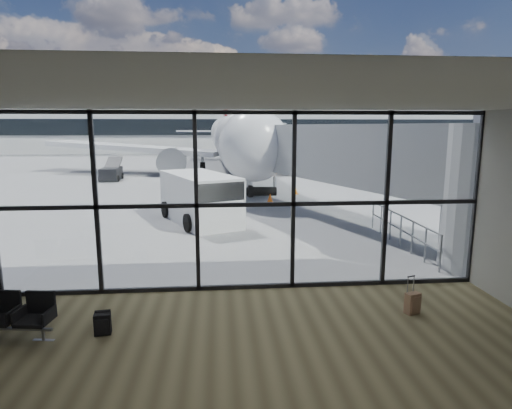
{
  "coord_description": "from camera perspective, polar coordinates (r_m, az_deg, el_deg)",
  "views": [
    {
      "loc": [
        -0.64,
        -10.4,
        4.11
      ],
      "look_at": [
        0.53,
        3.0,
        1.65
      ],
      "focal_mm": 30.0,
      "sensor_mm": 36.0,
      "label": 1
    }
  ],
  "objects": [
    {
      "name": "ground",
      "position": [
        50.57,
        -4.26,
        5.68
      ],
      "size": [
        220.0,
        220.0,
        0.0
      ],
      "primitive_type": "plane",
      "color": "slate",
      "rests_on": "ground"
    },
    {
      "name": "lounge_shell",
      "position": [
        5.82,
        1.51,
        -4.15
      ],
      "size": [
        12.02,
        8.01,
        4.51
      ],
      "color": "brown",
      "rests_on": "ground"
    },
    {
      "name": "glass_curtain_wall",
      "position": [
        10.59,
        -1.43,
        0.23
      ],
      "size": [
        12.1,
        0.12,
        4.5
      ],
      "color": "white",
      "rests_on": "ground"
    },
    {
      "name": "jet_bridge",
      "position": [
        18.38,
        12.65,
        5.91
      ],
      "size": [
        8.0,
        16.5,
        4.33
      ],
      "color": "#96999B",
      "rests_on": "ground"
    },
    {
      "name": "apron_railing",
      "position": [
        15.61,
        18.75,
        -2.73
      ],
      "size": [
        0.06,
        5.46,
        1.11
      ],
      "color": "gray",
      "rests_on": "ground"
    },
    {
      "name": "far_terminal",
      "position": [
        72.37,
        -5.02,
        10.41
      ],
      "size": [
        80.0,
        12.2,
        11.0
      ],
      "color": "silver",
      "rests_on": "ground"
    },
    {
      "name": "tree_1",
      "position": [
        90.9,
        -30.42,
        9.69
      ],
      "size": [
        5.61,
        5.61,
        8.07
      ],
      "color": "#382619",
      "rests_on": "ground"
    },
    {
      "name": "tree_2",
      "position": [
        88.55,
        -26.89,
        10.42
      ],
      "size": [
        6.27,
        6.27,
        9.03
      ],
      "color": "#382619",
      "rests_on": "ground"
    },
    {
      "name": "tree_3",
      "position": [
        86.52,
        -23.08,
        9.91
      ],
      "size": [
        4.95,
        4.95,
        7.12
      ],
      "color": "#382619",
      "rests_on": "ground"
    },
    {
      "name": "tree_4",
      "position": [
        84.89,
        -19.19,
        10.58
      ],
      "size": [
        5.61,
        5.61,
        8.07
      ],
      "color": "#382619",
      "rests_on": "ground"
    },
    {
      "name": "tree_5",
      "position": [
        83.66,
        -15.16,
        11.23
      ],
      "size": [
        6.27,
        6.27,
        9.03
      ],
      "color": "#382619",
      "rests_on": "ground"
    },
    {
      "name": "seating_row",
      "position": [
        9.99,
        -30.65,
        -12.3
      ],
      "size": [
        2.05,
        0.85,
        0.91
      ],
      "rotation": [
        0.0,
        0.0,
        -0.15
      ],
      "color": "gray",
      "rests_on": "ground"
    },
    {
      "name": "backpack",
      "position": [
        9.37,
        -19.78,
        -14.74
      ],
      "size": [
        0.34,
        0.32,
        0.48
      ],
      "rotation": [
        0.0,
        0.0,
        0.13
      ],
      "color": "black",
      "rests_on": "ground"
    },
    {
      "name": "suitcase",
      "position": [
        10.31,
        20.17,
        -12.23
      ],
      "size": [
        0.36,
        0.3,
        0.86
      ],
      "rotation": [
        0.0,
        0.0,
        0.35
      ],
      "color": "#88654C",
      "rests_on": "ground"
    },
    {
      "name": "airliner",
      "position": [
        39.71,
        -2.96,
        8.81
      ],
      "size": [
        33.43,
        38.69,
        9.96
      ],
      "rotation": [
        0.0,
        0.0,
        0.03
      ],
      "color": "silver",
      "rests_on": "ground"
    },
    {
      "name": "service_van",
      "position": [
        18.61,
        -7.41,
        0.9
      ],
      "size": [
        3.81,
        5.25,
        2.09
      ],
      "rotation": [
        0.0,
        0.0,
        0.4
      ],
      "color": "silver",
      "rests_on": "ground"
    },
    {
      "name": "belt_loader",
      "position": [
        35.11,
        -18.71,
        4.03
      ],
      "size": [
        1.59,
        3.72,
        1.68
      ],
      "rotation": [
        0.0,
        0.0,
        0.05
      ],
      "color": "black",
      "rests_on": "ground"
    },
    {
      "name": "traffic_cone_a",
      "position": [
        26.35,
        -11.31,
        1.73
      ],
      "size": [
        0.36,
        0.36,
        0.51
      ],
      "color": "#FF530D",
      "rests_on": "ground"
    },
    {
      "name": "traffic_cone_b",
      "position": [
        26.48,
        5.17,
        2.0
      ],
      "size": [
        0.4,
        0.4,
        0.58
      ],
      "color": "orange",
      "rests_on": "ground"
    },
    {
      "name": "traffic_cone_c",
      "position": [
        23.28,
        1.89,
        0.83
      ],
      "size": [
        0.38,
        0.38,
        0.54
      ],
      "color": "#FF620D",
      "rests_on": "ground"
    }
  ]
}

